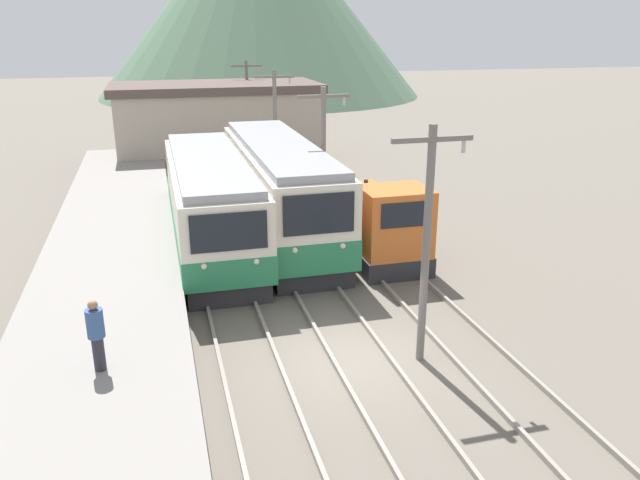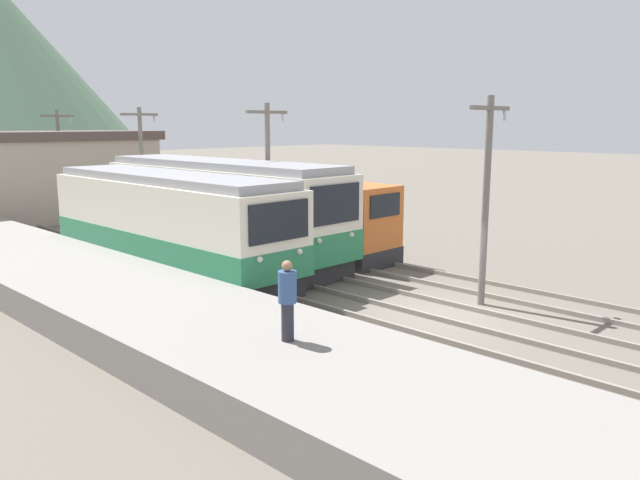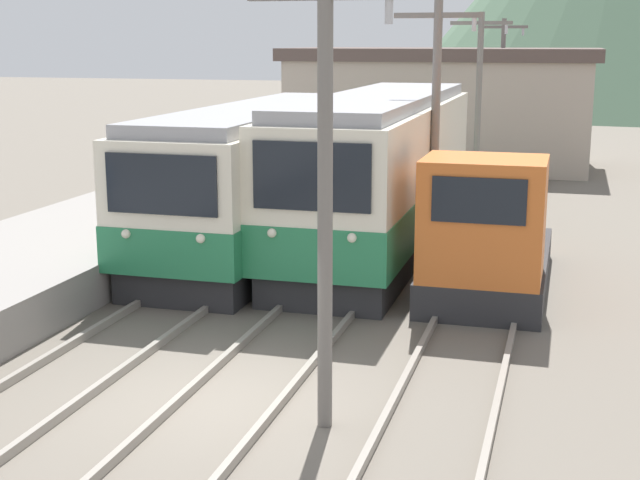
{
  "view_description": "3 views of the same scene",
  "coord_description": "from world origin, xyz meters",
  "views": [
    {
      "loc": [
        -4.46,
        -13.46,
        8.15
      ],
      "look_at": [
        0.33,
        4.48,
        1.75
      ],
      "focal_mm": 35.0,
      "sensor_mm": 36.0,
      "label": 1
    },
    {
      "loc": [
        -14.33,
        -9.39,
        5.28
      ],
      "look_at": [
        -0.39,
        4.22,
        1.61
      ],
      "focal_mm": 35.0,
      "sensor_mm": 36.0,
      "label": 2
    },
    {
      "loc": [
        4.71,
        -11.31,
        5.15
      ],
      "look_at": [
        0.07,
        5.14,
        1.3
      ],
      "focal_mm": 50.0,
      "sensor_mm": 36.0,
      "label": 3
    }
  ],
  "objects": [
    {
      "name": "ground_plane",
      "position": [
        0.0,
        0.0,
        0.0
      ],
      "size": [
        200.0,
        200.0,
        0.0
      ],
      "primitive_type": "plane",
      "color": "#665E54"
    },
    {
      "name": "platform_left",
      "position": [
        -6.25,
        0.0,
        0.43
      ],
      "size": [
        4.5,
        54.0,
        0.87
      ],
      "primitive_type": "cube",
      "color": "gray",
      "rests_on": "ground"
    },
    {
      "name": "track_left",
      "position": [
        -2.6,
        0.0,
        0.07
      ],
      "size": [
        1.54,
        60.0,
        0.14
      ],
      "color": "gray",
      "rests_on": "ground"
    },
    {
      "name": "track_center",
      "position": [
        0.2,
        0.0,
        0.07
      ],
      "size": [
        1.54,
        60.0,
        0.14
      ],
      "color": "gray",
      "rests_on": "ground"
    },
    {
      "name": "track_right",
      "position": [
        3.2,
        0.0,
        0.07
      ],
      "size": [
        1.54,
        60.0,
        0.14
      ],
      "color": "gray",
      "rests_on": "ground"
    },
    {
      "name": "commuter_train_left",
      "position": [
        -2.6,
        9.47,
        1.66
      ],
      "size": [
        2.84,
        11.67,
        3.57
      ],
      "color": "#28282B",
      "rests_on": "ground"
    },
    {
      "name": "commuter_train_center",
      "position": [
        0.2,
        10.23,
        1.79
      ],
      "size": [
        2.84,
        12.35,
        3.86
      ],
      "color": "#28282B",
      "rests_on": "ground"
    },
    {
      "name": "shunting_locomotive",
      "position": [
        3.2,
        7.13,
        1.21
      ],
      "size": [
        2.4,
        6.02,
        3.0
      ],
      "color": "#28282B",
      "rests_on": "ground"
    },
    {
      "name": "catenary_mast_near",
      "position": [
        1.71,
        -0.39,
        3.33
      ],
      "size": [
        2.0,
        0.2,
        6.04
      ],
      "color": "slate",
      "rests_on": "ground"
    },
    {
      "name": "catenary_mast_mid",
      "position": [
        1.71,
        9.11,
        3.33
      ],
      "size": [
        2.0,
        0.2,
        6.04
      ],
      "color": "slate",
      "rests_on": "ground"
    },
    {
      "name": "catenary_mast_far",
      "position": [
        1.71,
        18.61,
        3.33
      ],
      "size": [
        2.0,
        0.2,
        6.04
      ],
      "color": "slate",
      "rests_on": "ground"
    },
    {
      "name": "catenary_mast_distant",
      "position": [
        1.71,
        28.1,
        3.33
      ],
      "size": [
        2.0,
        0.2,
        6.04
      ],
      "color": "slate",
      "rests_on": "ground"
    },
    {
      "name": "person_on_platform",
      "position": [
        -6.04,
        -0.37,
        1.78
      ],
      "size": [
        0.38,
        0.38,
        1.69
      ],
      "color": "#282833",
      "rests_on": "platform_left"
    },
    {
      "name": "station_building",
      "position": [
        -0.57,
        26.0,
        2.43
      ],
      "size": [
        12.6,
        6.3,
        4.82
      ],
      "color": "#AD9E8E",
      "rests_on": "ground"
    }
  ]
}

